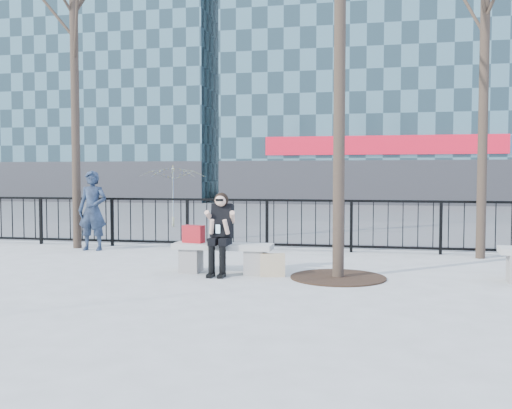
# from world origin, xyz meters

# --- Properties ---
(ground) EXTENTS (120.00, 120.00, 0.00)m
(ground) POSITION_xyz_m (0.00, 0.00, 0.00)
(ground) COLOR gray
(ground) RESTS_ON ground
(street_surface) EXTENTS (60.00, 23.00, 0.01)m
(street_surface) POSITION_xyz_m (0.00, 15.00, 0.00)
(street_surface) COLOR #474747
(street_surface) RESTS_ON ground
(railing) EXTENTS (14.00, 0.06, 1.10)m
(railing) POSITION_xyz_m (0.00, 3.00, 0.55)
(railing) COLOR black
(railing) RESTS_ON ground
(building_left) EXTENTS (16.20, 10.20, 22.60)m
(building_left) POSITION_xyz_m (-15.00, 27.00, 11.30)
(building_left) COLOR slate
(building_left) RESTS_ON ground
(tree_left) EXTENTS (2.80, 2.80, 6.50)m
(tree_left) POSITION_xyz_m (-4.00, 2.50, 4.86)
(tree_left) COLOR black
(tree_left) RESTS_ON ground
(tree_grate) EXTENTS (1.50, 1.50, 0.02)m
(tree_grate) POSITION_xyz_m (1.90, -0.10, 0.01)
(tree_grate) COLOR black
(tree_grate) RESTS_ON ground
(bench_main) EXTENTS (1.65, 0.46, 0.49)m
(bench_main) POSITION_xyz_m (0.00, 0.00, 0.30)
(bench_main) COLOR gray
(bench_main) RESTS_ON ground
(seated_woman) EXTENTS (0.50, 0.64, 1.34)m
(seated_woman) POSITION_xyz_m (0.00, -0.16, 0.67)
(seated_woman) COLOR black
(seated_woman) RESTS_ON ground
(handbag) EXTENTS (0.38, 0.24, 0.29)m
(handbag) POSITION_xyz_m (-0.51, 0.02, 0.64)
(handbag) COLOR maroon
(handbag) RESTS_ON bench_main
(shopping_bag) EXTENTS (0.41, 0.23, 0.37)m
(shopping_bag) POSITION_xyz_m (0.87, -0.16, 0.18)
(shopping_bag) COLOR beige
(shopping_bag) RESTS_ON ground
(standing_man) EXTENTS (0.65, 0.45, 1.72)m
(standing_man) POSITION_xyz_m (-3.47, 2.21, 0.86)
(standing_man) COLOR black
(standing_man) RESTS_ON ground
(vendor_umbrella) EXTENTS (2.39, 2.43, 1.93)m
(vendor_umbrella) POSITION_xyz_m (-3.61, 7.64, 0.97)
(vendor_umbrella) COLOR yellow
(vendor_umbrella) RESTS_ON ground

